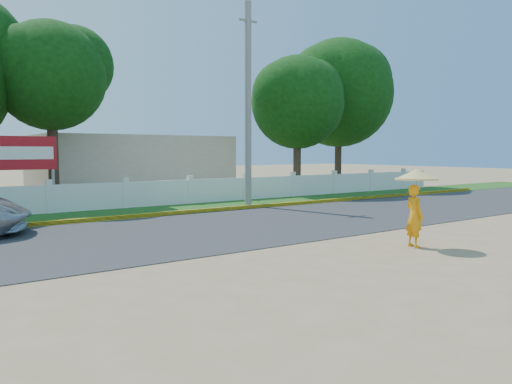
% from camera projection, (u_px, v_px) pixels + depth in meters
% --- Properties ---
extents(ground, '(120.00, 120.00, 0.00)m').
position_uv_depth(ground, '(306.00, 253.00, 11.57)').
color(ground, '#9E8460').
rests_on(ground, ground).
extents(road, '(60.00, 7.00, 0.02)m').
position_uv_depth(road, '(208.00, 229.00, 15.20)').
color(road, '#38383A').
rests_on(road, ground).
extents(grass_verge, '(60.00, 3.50, 0.03)m').
position_uv_depth(grass_verge, '(140.00, 212.00, 19.44)').
color(grass_verge, '#2D601E').
rests_on(grass_verge, ground).
extents(curb, '(40.00, 0.18, 0.16)m').
position_uv_depth(curb, '(158.00, 214.00, 18.07)').
color(curb, yellow).
rests_on(curb, ground).
extents(fence, '(40.00, 0.10, 1.10)m').
position_uv_depth(fence, '(126.00, 195.00, 20.57)').
color(fence, silver).
rests_on(fence, ground).
extents(building_near, '(10.00, 6.00, 3.20)m').
position_uv_depth(building_near, '(131.00, 165.00, 27.73)').
color(building_near, '#B7AD99').
rests_on(building_near, ground).
extents(utility_pole, '(0.28, 0.28, 8.61)m').
position_uv_depth(utility_pole, '(248.00, 105.00, 21.13)').
color(utility_pole, gray).
rests_on(utility_pole, ground).
extents(monk_with_parasol, '(1.06, 1.06, 1.93)m').
position_uv_depth(monk_with_parasol, '(415.00, 196.00, 12.26)').
color(monk_with_parasol, orange).
rests_on(monk_with_parasol, ground).
extents(billboard, '(2.50, 0.13, 2.95)m').
position_uv_depth(billboard, '(23.00, 157.00, 19.19)').
color(billboard, gray).
rests_on(billboard, ground).
extents(tree_row, '(35.78, 8.02, 9.63)m').
position_uv_depth(tree_row, '(159.00, 87.00, 24.45)').
color(tree_row, '#473828').
rests_on(tree_row, ground).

